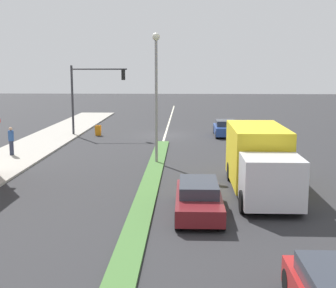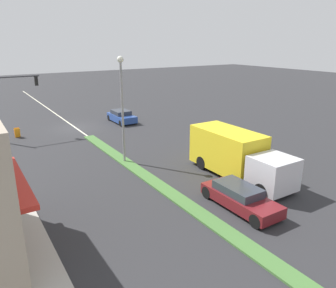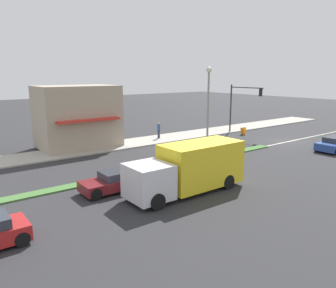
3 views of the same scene
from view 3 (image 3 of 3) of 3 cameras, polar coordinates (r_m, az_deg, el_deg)
The scene contains 12 objects.
ground_plane at distance 23.70m, azimuth -4.32°, elevation -4.89°, with size 160.00×160.00×0.00m, color #2B2B2D.
sidewalk_right at distance 31.20m, azimuth -14.12°, elevation -0.97°, with size 4.00×73.00×0.12m, color #A8A399.
median_strip at distance 20.53m, azimuth -26.16°, elevation -8.70°, with size 0.90×46.00×0.10m, color #477538.
lane_marking_center at distance 36.41m, azimuth 20.19°, elevation 0.40°, with size 0.16×60.00×0.01m, color beige.
building_corner_store at distance 32.21m, azimuth -15.44°, elevation 4.67°, with size 5.40×7.24×5.75m.
traffic_signal_main at distance 38.99m, azimuth 12.49°, elevation 7.37°, with size 4.59×0.34×5.60m.
street_lamp at distance 26.68m, azimuth 7.01°, elevation 7.41°, with size 0.44×0.44×7.37m.
pedestrian at distance 35.24m, azimuth -1.63°, elevation 2.51°, with size 0.34×0.34×1.76m.
warning_aframe_sign at distance 39.04m, azimuth 12.96°, elevation 2.21°, with size 0.45×0.53×0.84m.
delivery_truck at distance 19.48m, azimuth 3.84°, elevation -4.15°, with size 2.44×7.50×2.87m.
coupe_blue at distance 33.61m, azimuth 27.07°, elevation -0.04°, with size 1.88×3.87×1.28m.
sedan_maroon at distance 20.17m, azimuth -8.56°, elevation -6.26°, with size 1.73×4.54×1.22m.
Camera 3 is at (-19.09, 30.23, 6.89)m, focal length 35.00 mm.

